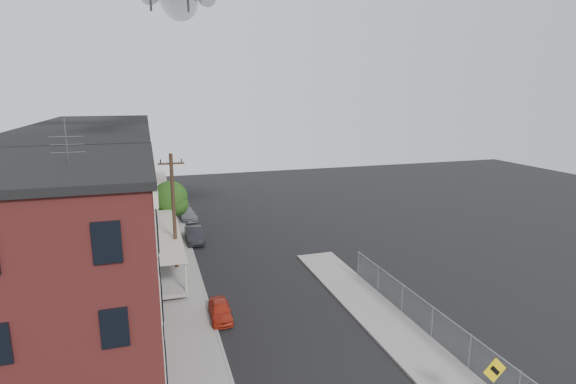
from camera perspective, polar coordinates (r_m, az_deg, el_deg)
name	(u,v)px	position (r m, az deg, el deg)	size (l,w,h in m)	color
sidewalk_left	(174,248)	(40.01, -14.29, -6.94)	(3.00, 62.00, 0.12)	gray
sidewalk_right	(397,333)	(26.80, 13.68, -16.97)	(3.00, 26.00, 0.12)	gray
curb_left	(191,246)	(40.08, -12.21, -6.78)	(0.15, 62.00, 0.14)	gray
curb_right	(374,337)	(26.15, 10.82, -17.60)	(0.15, 26.00, 0.14)	gray
corner_building	(39,278)	(22.80, -29.09, -9.49)	(10.31, 12.30, 12.15)	#3C1313
row_house_a	(72,221)	(31.71, -25.71, -3.32)	(11.98, 7.00, 10.30)	slate
row_house_b	(86,197)	(38.45, -24.30, -0.60)	(11.98, 7.00, 10.30)	gray
row_house_c	(95,181)	(45.28, -23.31, 1.31)	(11.98, 7.00, 10.30)	slate
row_house_d	(102,169)	(52.15, -22.58, 2.72)	(11.98, 7.00, 10.30)	gray
row_house_e	(107,160)	(59.05, -22.02, 3.79)	(11.98, 7.00, 10.30)	slate
chainlink_fence	(432,322)	(26.39, 17.84, -15.42)	(0.06, 18.06, 1.90)	gray
warning_sign	(494,378)	(21.17, 24.64, -20.69)	(1.10, 0.11, 2.80)	#515156
utility_pole	(174,214)	(32.92, -14.28, -2.73)	(1.80, 0.26, 9.00)	black
street_tree	(172,200)	(42.86, -14.54, -0.94)	(3.22, 3.20, 5.20)	black
car_near	(220,310)	(27.68, -8.60, -14.64)	(1.25, 3.12, 1.06)	#B32B17
car_mid	(194,235)	(41.21, -11.80, -5.36)	(1.41, 4.03, 1.33)	black
car_far	(187,214)	(48.66, -12.73, -2.72)	(1.71, 4.21, 1.22)	slate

